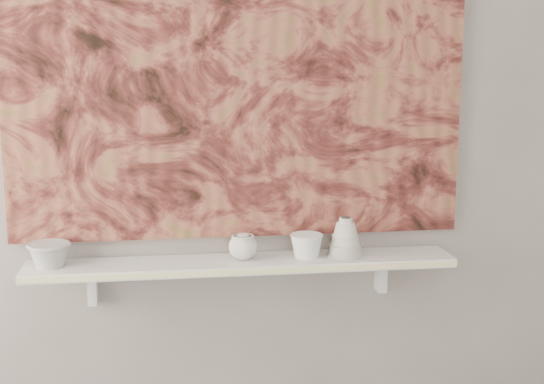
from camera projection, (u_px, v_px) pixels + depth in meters
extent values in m
plane|color=gray|center=(238.00, 129.00, 2.49)|extent=(3.60, 0.00, 3.60)
cube|color=silver|center=(242.00, 264.00, 2.48)|extent=(1.40, 0.18, 0.03)
cube|color=#F2E9A1|center=(245.00, 272.00, 2.39)|extent=(1.40, 0.01, 0.02)
cube|color=silver|center=(92.00, 286.00, 2.49)|extent=(0.03, 0.06, 0.12)
cube|color=silver|center=(381.00, 274.00, 2.62)|extent=(0.03, 0.06, 0.12)
cube|color=maroon|center=(238.00, 70.00, 2.44)|extent=(1.50, 0.02, 1.10)
cube|color=black|center=(372.00, 162.00, 2.55)|extent=(0.09, 0.00, 0.08)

